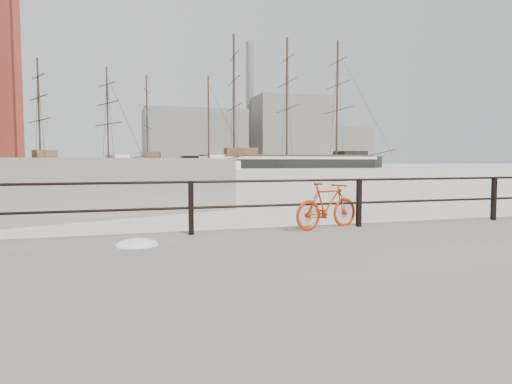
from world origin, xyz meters
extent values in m
plane|color=white|center=(0.00, 0.00, 0.00)|extent=(400.00, 400.00, 0.00)
cube|color=gray|center=(0.00, -4.00, 0.17)|extent=(36.00, 8.00, 0.35)
imported|color=#A92C0B|center=(-0.78, -0.25, 0.82)|extent=(1.56, 0.65, 0.94)
ellipsoid|color=white|center=(-4.52, -1.00, 0.47)|extent=(0.69, 0.55, 0.25)
cube|color=gray|center=(20.00, 140.00, 9.00)|extent=(32.00, 18.00, 18.00)
cube|color=gray|center=(55.00, 145.00, 12.00)|extent=(26.00, 20.00, 24.00)
cube|color=gray|center=(78.00, 150.00, 7.00)|extent=(20.00, 16.00, 14.00)
cylinder|color=gray|center=(42.00, 150.00, 22.00)|extent=(2.80, 2.80, 44.00)
camera|label=1|loc=(-4.83, -8.52, 1.73)|focal=32.00mm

